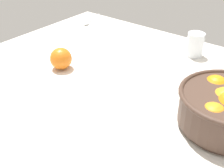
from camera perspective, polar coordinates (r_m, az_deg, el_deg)
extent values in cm
cube|color=silver|center=(89.54, -0.01, -3.22)|extent=(116.56, 107.32, 3.00)
sphere|color=orange|center=(84.50, 18.42, -0.75)|extent=(7.07, 7.07, 7.07)
sphere|color=orange|center=(74.18, 18.00, -5.89)|extent=(7.36, 7.36, 7.36)
cylinder|color=white|center=(114.60, 15.06, 7.01)|extent=(6.02, 6.02, 8.58)
cylinder|color=#FCA82E|center=(114.98, 14.99, 6.57)|extent=(5.30, 5.30, 6.63)
sphere|color=orange|center=(103.52, -9.38, 4.64)|extent=(7.22, 7.22, 7.22)
ellipsoid|color=silver|center=(142.26, -4.74, 11.01)|extent=(3.16, 3.76, 1.00)
cylinder|color=silver|center=(149.67, -3.41, 12.02)|extent=(5.17, 13.29, 0.70)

